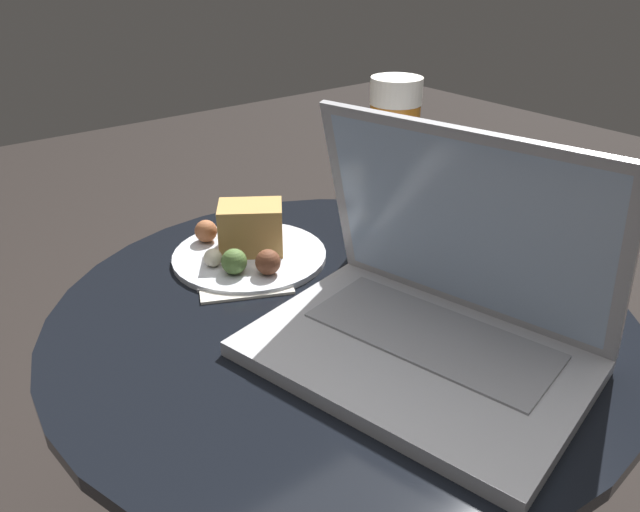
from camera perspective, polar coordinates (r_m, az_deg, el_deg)
table at (r=0.90m, az=1.75°, el=-13.36°), size 0.74×0.74×0.56m
napkin at (r=0.90m, az=-7.24°, el=-0.99°), size 0.21×0.19×0.00m
laptop at (r=0.71m, az=10.13°, el=-5.10°), size 0.41×0.32×0.26m
beer_glass at (r=0.94m, az=6.63°, el=8.47°), size 0.07×0.07×0.25m
snack_plate at (r=0.92m, az=-6.61°, el=1.12°), size 0.23×0.23×0.08m
fork at (r=0.93m, az=-8.54°, el=-0.23°), size 0.12×0.14×0.00m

